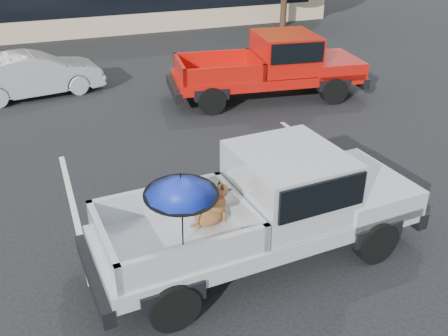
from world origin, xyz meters
The scene contains 6 objects.
ground centered at (0.00, 0.00, 0.00)m, with size 90.00×90.00×0.00m, color black.
stripe_left centered at (-3.00, 2.00, 0.00)m, with size 0.12×5.00×0.01m, color silver.
stripe_right centered at (3.00, 2.00, 0.00)m, with size 0.12×5.00×0.01m, color silver.
silver_pickup centered at (0.09, -0.75, 1.05)m, with size 5.80×2.38×2.06m.
red_pickup centered at (3.87, 6.49, 1.09)m, with size 6.27×2.91×1.99m.
silver_sedan centered at (-3.26, 9.46, 0.69)m, with size 1.45×4.17×1.37m, color silver.
Camera 1 is at (-3.31, -7.03, 5.35)m, focal length 40.00 mm.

